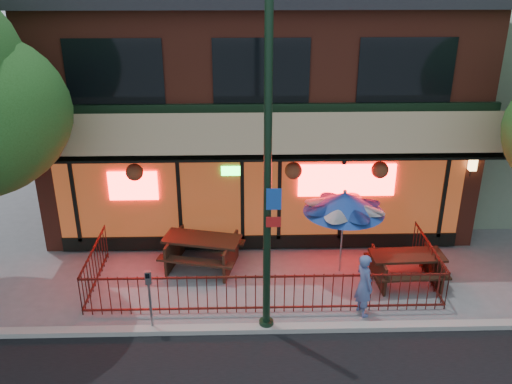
# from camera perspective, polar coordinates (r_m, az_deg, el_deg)

# --- Properties ---
(ground) EXTENTS (80.00, 80.00, 0.00)m
(ground) POSITION_cam_1_polar(r_m,az_deg,el_deg) (12.72, 1.00, -13.02)
(ground) COLOR gray
(ground) RESTS_ON ground
(curb) EXTENTS (80.00, 0.25, 0.12)m
(curb) POSITION_cam_1_polar(r_m,az_deg,el_deg) (12.28, 1.10, -14.17)
(curb) COLOR #999993
(curb) RESTS_ON ground
(restaurant_building) EXTENTS (12.96, 9.49, 8.05)m
(restaurant_building) POSITION_cam_1_polar(r_m,az_deg,el_deg) (17.69, 0.08, 12.19)
(restaurant_building) COLOR maroon
(restaurant_building) RESTS_ON ground
(patio_fence) EXTENTS (8.44, 2.62, 1.00)m
(patio_fence) POSITION_cam_1_polar(r_m,az_deg,el_deg) (12.77, 0.92, -9.40)
(patio_fence) COLOR #4F1510
(patio_fence) RESTS_ON ground
(street_light) EXTENTS (0.43, 0.32, 7.00)m
(street_light) POSITION_cam_1_polar(r_m,az_deg,el_deg) (10.78, 1.22, -0.70)
(street_light) COLOR black
(street_light) RESTS_ON ground
(picnic_table_left) EXTENTS (2.29, 1.94, 0.85)m
(picnic_table_left) POSITION_cam_1_polar(r_m,az_deg,el_deg) (14.37, -5.69, -5.85)
(picnic_table_left) COLOR #371F14
(picnic_table_left) RESTS_ON ground
(picnic_table_right) EXTENTS (1.87, 1.47, 0.78)m
(picnic_table_right) POSITION_cam_1_polar(r_m,az_deg,el_deg) (14.21, 15.54, -7.27)
(picnic_table_right) COLOR black
(picnic_table_right) RESTS_ON ground
(patio_umbrella) EXTENTS (2.03, 2.03, 2.32)m
(patio_umbrella) POSITION_cam_1_polar(r_m,az_deg,el_deg) (13.62, 9.28, -1.09)
(patio_umbrella) COLOR gray
(patio_umbrella) RESTS_ON ground
(pedestrian) EXTENTS (0.53, 0.65, 1.53)m
(pedestrian) POSITION_cam_1_polar(r_m,az_deg,el_deg) (12.65, 11.30, -9.55)
(pedestrian) COLOR #5066A1
(pedestrian) RESTS_ON ground
(parking_meter_near) EXTENTS (0.15, 0.13, 1.51)m
(parking_meter_near) POSITION_cam_1_polar(r_m,az_deg,el_deg) (11.97, -11.17, -10.16)
(parking_meter_near) COLOR gray
(parking_meter_near) RESTS_ON ground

